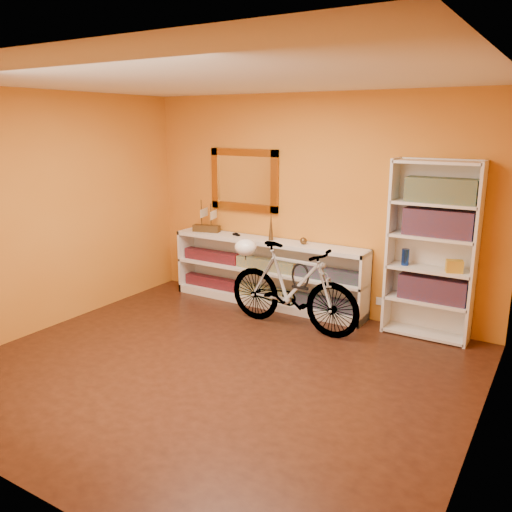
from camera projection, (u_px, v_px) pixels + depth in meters
The scene contains 24 objects.
floor at pixel (217, 370), 4.92m from camera, with size 4.50×4.00×0.01m, color black.
ceiling at pixel (212, 78), 4.28m from camera, with size 4.50×4.00×0.01m, color silver.
back_wall at pixel (313, 205), 6.26m from camera, with size 4.50×0.01×2.60m, color #C7711D.
left_wall at pixel (48, 212), 5.74m from camera, with size 0.01×4.00×2.60m, color #C7711D.
right_wall at pixel (491, 271), 3.47m from camera, with size 0.01×4.00×2.60m, color #C7711D.
gilt_mirror at pixel (244, 180), 6.65m from camera, with size 0.98×0.06×0.78m, color brown.
wall_socket at pixel (380, 301), 6.05m from camera, with size 0.09×0.01×0.09m, color silver.
console_unit at pixel (267, 273), 6.58m from camera, with size 2.60×0.35×0.85m, color silver, non-canonical shape.
cd_row_lower at pixel (266, 292), 6.63m from camera, with size 2.50×0.13×0.14m, color black.
cd_row_upper at pixel (266, 264), 6.54m from camera, with size 2.50×0.13×0.14m, color #1C5680.
model_ship at pixel (206, 216), 6.90m from camera, with size 0.36×0.13×0.43m, color #392510, non-canonical shape.
toy_car at pixel (236, 236), 6.71m from camera, with size 0.00×0.00×0.00m, color black.
bronze_ornament at pixel (271, 226), 6.41m from camera, with size 0.06×0.06×0.35m, color #50381B.
decorative_orb at pixel (303, 241), 6.22m from camera, with size 0.08×0.08×0.08m, color #50381B.
bookcase at pixel (431, 251), 5.48m from camera, with size 0.90×0.30×1.90m, color silver, non-canonical shape.
book_row_a at pixel (433, 289), 5.55m from camera, with size 0.70×0.22×0.26m, color maroon.
book_row_b at pixel (439, 223), 5.37m from camera, with size 0.70×0.22×0.28m, color maroon.
book_row_c at pixel (442, 190), 5.29m from camera, with size 0.70×0.22×0.25m, color navy.
travel_mug at pixel (405, 257), 5.61m from camera, with size 0.08×0.08×0.18m, color navy.
red_tin at pixel (417, 191), 5.45m from camera, with size 0.15×0.15×0.19m, color maroon.
yellow_bag at pixel (454, 266), 5.35m from camera, with size 0.16×0.11×0.13m, color #BF8C21.
bicycle at pixel (292, 287), 5.80m from camera, with size 1.65×0.43×0.97m, color silver.
helmet at pixel (246, 247), 6.05m from camera, with size 0.26×0.25×0.20m, color white.
u_lock at pixel (300, 276), 5.71m from camera, with size 0.22×0.22×0.02m, color black.
Camera 1 is at (2.66, -3.66, 2.25)m, focal length 36.69 mm.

